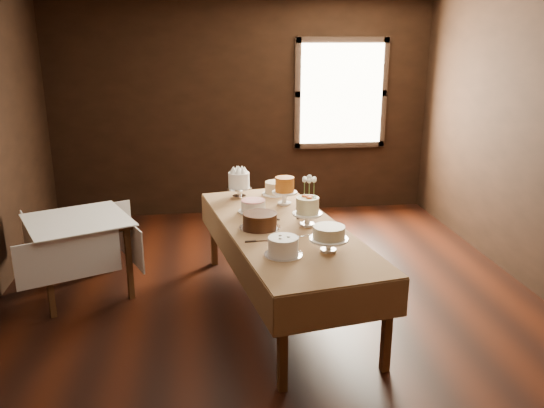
# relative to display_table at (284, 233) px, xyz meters

# --- Properties ---
(floor) EXTENTS (5.00, 6.00, 0.01)m
(floor) POSITION_rel_display_table_xyz_m (-0.09, -0.12, -0.71)
(floor) COLOR black
(floor) RESTS_ON ground
(wall_back) EXTENTS (5.00, 0.02, 2.80)m
(wall_back) POSITION_rel_display_table_xyz_m (-0.09, 2.88, 0.69)
(wall_back) COLOR black
(wall_back) RESTS_ON ground
(wall_front) EXTENTS (5.00, 0.02, 2.80)m
(wall_front) POSITION_rel_display_table_xyz_m (-0.09, -3.12, 0.69)
(wall_front) COLOR black
(wall_front) RESTS_ON ground
(window) EXTENTS (1.10, 0.05, 1.30)m
(window) POSITION_rel_display_table_xyz_m (1.21, 2.82, 0.89)
(window) COLOR #FFEABF
(window) RESTS_ON wall_back
(display_table) EXTENTS (1.37, 2.60, 0.77)m
(display_table) POSITION_rel_display_table_xyz_m (0.00, 0.00, 0.00)
(display_table) COLOR #472A15
(display_table) RESTS_ON ground
(side_table) EXTENTS (1.15, 1.15, 0.73)m
(side_table) POSITION_rel_display_table_xyz_m (-1.83, 0.54, -0.06)
(side_table) COLOR #472A15
(side_table) RESTS_ON ground
(cake_meringue) EXTENTS (0.29, 0.29, 0.27)m
(cake_meringue) POSITION_rel_display_table_xyz_m (-0.31, 0.95, 0.18)
(cake_meringue) COLOR silver
(cake_meringue) RESTS_ON display_table
(cake_speckled) EXTENTS (0.30, 0.30, 0.13)m
(cake_speckled) POSITION_rel_display_table_xyz_m (0.07, 1.01, 0.12)
(cake_speckled) COLOR white
(cake_speckled) RESTS_ON display_table
(cake_lattice) EXTENTS (0.28, 0.28, 0.11)m
(cake_lattice) POSITION_rel_display_table_xyz_m (-0.22, 0.45, 0.11)
(cake_lattice) COLOR white
(cake_lattice) RESTS_ON display_table
(cake_caramel) EXTENTS (0.25, 0.25, 0.28)m
(cake_caramel) POSITION_rel_display_table_xyz_m (0.11, 0.66, 0.18)
(cake_caramel) COLOR white
(cake_caramel) RESTS_ON display_table
(cake_chocolate) EXTENTS (0.41, 0.41, 0.14)m
(cake_chocolate) POSITION_rel_display_table_xyz_m (-0.21, -0.02, 0.12)
(cake_chocolate) COLOR silver
(cake_chocolate) RESTS_ON display_table
(cake_flowers) EXTENTS (0.28, 0.28, 0.26)m
(cake_flowers) POSITION_rel_display_table_xyz_m (0.21, 0.01, 0.17)
(cake_flowers) COLOR white
(cake_flowers) RESTS_ON display_table
(cake_swirl) EXTENTS (0.29, 0.29, 0.15)m
(cake_swirl) POSITION_rel_display_table_xyz_m (-0.11, -0.65, 0.13)
(cake_swirl) COLOR silver
(cake_swirl) RESTS_ON display_table
(cake_cream) EXTENTS (0.33, 0.33, 0.21)m
(cake_cream) POSITION_rel_display_table_xyz_m (0.25, -0.60, 0.15)
(cake_cream) COLOR white
(cake_cream) RESTS_ON display_table
(cake_server_a) EXTENTS (0.24, 0.07, 0.01)m
(cake_server_a) POSITION_rel_display_table_xyz_m (0.11, -0.26, 0.06)
(cake_server_a) COLOR silver
(cake_server_a) RESTS_ON display_table
(cake_server_b) EXTENTS (0.20, 0.17, 0.01)m
(cake_server_b) POSITION_rel_display_table_xyz_m (0.40, -0.29, 0.06)
(cake_server_b) COLOR silver
(cake_server_b) RESTS_ON display_table
(cake_server_c) EXTENTS (0.15, 0.21, 0.01)m
(cake_server_c) POSITION_rel_display_table_xyz_m (-0.11, 0.31, 0.06)
(cake_server_c) COLOR silver
(cake_server_c) RESTS_ON display_table
(cake_server_d) EXTENTS (0.20, 0.17, 0.01)m
(cake_server_d) POSITION_rel_display_table_xyz_m (0.28, 0.29, 0.06)
(cake_server_d) COLOR silver
(cake_server_d) RESTS_ON display_table
(cake_server_e) EXTENTS (0.24, 0.03, 0.01)m
(cake_server_e) POSITION_rel_display_table_xyz_m (-0.20, -0.33, 0.06)
(cake_server_e) COLOR silver
(cake_server_e) RESTS_ON display_table
(flower_vase) EXTENTS (0.18, 0.18, 0.15)m
(flower_vase) POSITION_rel_display_table_xyz_m (0.28, 0.33, 0.13)
(flower_vase) COLOR #2D2823
(flower_vase) RESTS_ON display_table
(flower_bouquet) EXTENTS (0.14, 0.14, 0.20)m
(flower_bouquet) POSITION_rel_display_table_xyz_m (0.28, 0.33, 0.32)
(flower_bouquet) COLOR white
(flower_bouquet) RESTS_ON flower_vase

